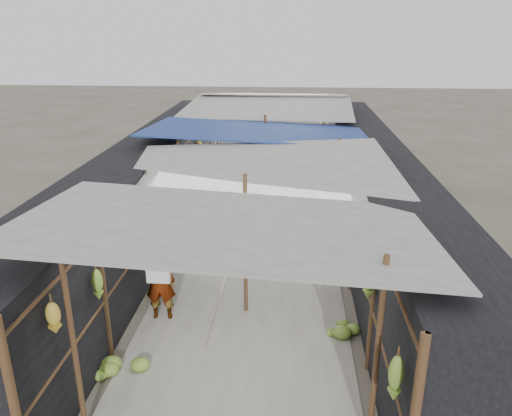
% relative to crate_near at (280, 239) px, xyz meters
% --- Properties ---
extents(aisle_slab, '(3.60, 16.00, 0.02)m').
position_rel_crate_near_xyz_m(aisle_slab, '(-0.54, 0.47, -0.12)').
color(aisle_slab, '#9E998E').
rests_on(aisle_slab, ground).
extents(stall_left, '(1.40, 15.00, 2.30)m').
position_rel_crate_near_xyz_m(stall_left, '(-3.24, 0.47, 1.02)').
color(stall_left, black).
rests_on(stall_left, ground).
extents(stall_right, '(1.40, 15.00, 2.30)m').
position_rel_crate_near_xyz_m(stall_right, '(2.16, 0.47, 1.02)').
color(stall_right, black).
rests_on(stall_right, ground).
extents(crate_near, '(0.48, 0.40, 0.27)m').
position_rel_crate_near_xyz_m(crate_near, '(0.00, 0.00, 0.00)').
color(crate_near, '#8F6E49').
rests_on(crate_near, ground).
extents(crate_mid, '(0.56, 0.51, 0.27)m').
position_rel_crate_near_xyz_m(crate_mid, '(-0.03, 0.66, 0.00)').
color(crate_mid, '#8F6E49').
rests_on(crate_mid, ground).
extents(crate_back, '(0.43, 0.36, 0.26)m').
position_rel_crate_near_xyz_m(crate_back, '(-1.27, 4.43, -0.00)').
color(crate_back, '#8F6E49').
rests_on(crate_back, ground).
extents(black_basin, '(0.58, 0.58, 0.17)m').
position_rel_crate_near_xyz_m(black_basin, '(0.94, 3.59, -0.05)').
color(black_basin, black).
rests_on(black_basin, ground).
extents(vendor_elderly, '(0.55, 0.38, 1.45)m').
position_rel_crate_near_xyz_m(vendor_elderly, '(-2.01, -3.37, 0.59)').
color(vendor_elderly, white).
rests_on(vendor_elderly, ground).
extents(shopper_blue, '(0.86, 0.68, 1.73)m').
position_rel_crate_near_xyz_m(shopper_blue, '(-0.55, 2.04, 0.73)').
color(shopper_blue, navy).
rests_on(shopper_blue, ground).
extents(vendor_seated, '(0.38, 0.58, 0.84)m').
position_rel_crate_near_xyz_m(vendor_seated, '(0.88, 3.84, 0.29)').
color(vendor_seated, '#514A46').
rests_on(vendor_seated, ground).
extents(market_canopy, '(5.62, 15.20, 2.77)m').
position_rel_crate_near_xyz_m(market_canopy, '(-0.51, 0.79, 2.27)').
color(market_canopy, brown).
rests_on(market_canopy, ground).
extents(hanging_bananas, '(3.95, 14.42, 0.81)m').
position_rel_crate_near_xyz_m(hanging_bananas, '(-0.57, 0.69, 1.49)').
color(hanging_bananas, gold).
rests_on(hanging_bananas, ground).
extents(floor_bananas, '(3.92, 7.78, 0.33)m').
position_rel_crate_near_xyz_m(floor_bananas, '(-0.49, -0.59, 0.01)').
color(floor_bananas, olive).
rests_on(floor_bananas, ground).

